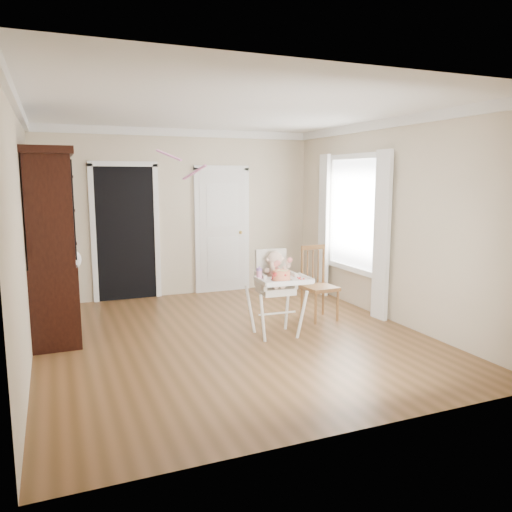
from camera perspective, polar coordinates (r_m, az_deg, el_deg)
name	(u,v)px	position (r m, az deg, el deg)	size (l,w,h in m)	color
floor	(233,337)	(6.18, -2.63, -9.28)	(5.00, 5.00, 0.00)	brown
ceiling	(231,109)	(5.92, -2.83, 16.41)	(5.00, 5.00, 0.00)	white
wall_back	(181,213)	(8.28, -8.56, 4.84)	(4.50, 4.50, 0.00)	beige
wall_left	(22,236)	(5.56, -25.13, 2.11)	(5.00, 5.00, 0.00)	beige
wall_right	(389,221)	(6.97, 15.01, 3.87)	(5.00, 5.00, 0.00)	beige
crown_molding	(231,115)	(5.91, -2.82, 15.84)	(4.50, 5.00, 0.12)	white
doorway	(126,230)	(8.12, -14.68, 2.86)	(1.06, 0.05, 2.22)	black
closet_door	(222,232)	(8.48, -3.87, 2.81)	(0.96, 0.09, 2.13)	white
window_right	(352,221)	(7.59, 10.90, 3.93)	(0.13, 1.84, 2.30)	white
high_chair	(276,283)	(6.08, 2.29, -3.06)	(0.65, 0.79, 1.08)	white
baby	(275,270)	(6.08, 2.23, -1.65)	(0.30, 0.23, 0.46)	beige
cake	(282,275)	(5.79, 2.96, -2.24)	(0.26, 0.26, 0.12)	silver
sippy_cup	(259,273)	(5.84, 0.37, -2.00)	(0.07, 0.07, 0.17)	pink
china_cabinet	(52,245)	(6.44, -22.32, 1.18)	(0.60, 1.34, 2.27)	black
dining_chair	(319,285)	(6.89, 7.17, -3.35)	(0.44, 0.44, 1.01)	brown
streamer	(169,155)	(6.04, -9.95, 11.28)	(0.03, 0.50, 0.02)	pink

